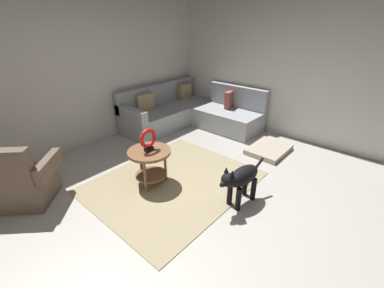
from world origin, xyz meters
TOP-DOWN VIEW (x-y plane):
  - ground_plane at (0.00, 0.00)m, footprint 6.00×6.00m
  - wall_back at (0.00, 2.94)m, footprint 6.00×0.12m
  - wall_right at (2.94, 0.00)m, footprint 0.12×6.00m
  - area_rug at (0.15, 0.70)m, footprint 2.30×1.90m
  - sectional_couch at (1.99, 2.01)m, footprint 2.20×2.25m
  - armchair at (-1.44, 1.80)m, footprint 0.99×0.99m
  - side_table at (-0.08, 0.92)m, footprint 0.60×0.60m
  - torus_sculpture at (-0.08, 0.92)m, footprint 0.28×0.08m
  - dog_bed_mat at (1.98, 0.08)m, footprint 0.80×0.60m
  - dog at (0.38, -0.28)m, footprint 0.85×0.28m
  - dog_toy_ball at (0.79, -0.11)m, footprint 0.11×0.11m

SIDE VIEW (x-z plane):
  - ground_plane at x=0.00m, z-range -0.10..0.00m
  - area_rug at x=0.15m, z-range 0.00..0.01m
  - dog_bed_mat at x=1.98m, z-range 0.00..0.09m
  - dog_toy_ball at x=0.79m, z-range 0.00..0.11m
  - sectional_couch at x=1.99m, z-range -0.15..0.73m
  - armchair at x=-1.44m, z-range -0.12..0.76m
  - dog at x=0.38m, z-range 0.06..0.69m
  - side_table at x=-0.08m, z-range 0.15..0.69m
  - torus_sculpture at x=-0.08m, z-range 0.55..0.87m
  - wall_back at x=0.00m, z-range 0.00..2.70m
  - wall_right at x=2.94m, z-range 0.00..2.70m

